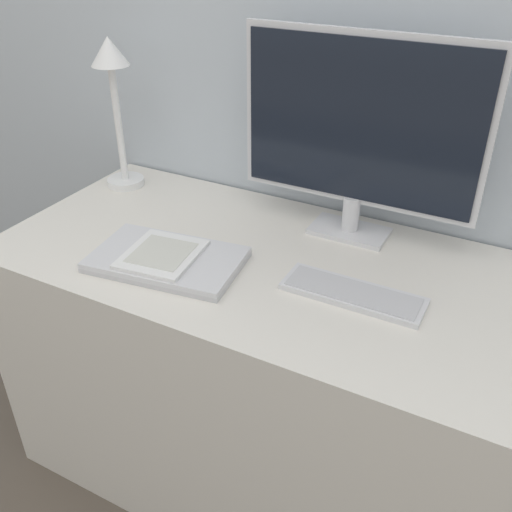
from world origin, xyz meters
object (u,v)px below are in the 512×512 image
object	(u,v)px
laptop	(167,260)
ereader	(162,254)
monitor	(359,131)
keyboard	(353,293)
desk_lamp	(114,89)

from	to	relation	value
laptop	ereader	bearing A→B (deg)	-131.78
monitor	ereader	distance (m)	0.53
keyboard	laptop	distance (m)	0.42
monitor	ereader	size ratio (longest dim) A/B	2.92
monitor	keyboard	bearing A→B (deg)	-68.73
desk_lamp	keyboard	bearing A→B (deg)	-16.09
monitor	laptop	xyz separation A→B (m)	(-0.32, -0.33, -0.25)
monitor	ereader	world-z (taller)	monitor
ereader	desk_lamp	xyz separation A→B (m)	(-0.35, 0.31, 0.25)
keyboard	ereader	bearing A→B (deg)	-168.61
keyboard	ereader	world-z (taller)	ereader
ereader	desk_lamp	world-z (taller)	desk_lamp
monitor	desk_lamp	world-z (taller)	monitor
monitor	laptop	bearing A→B (deg)	-133.50
laptop	ereader	world-z (taller)	ereader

